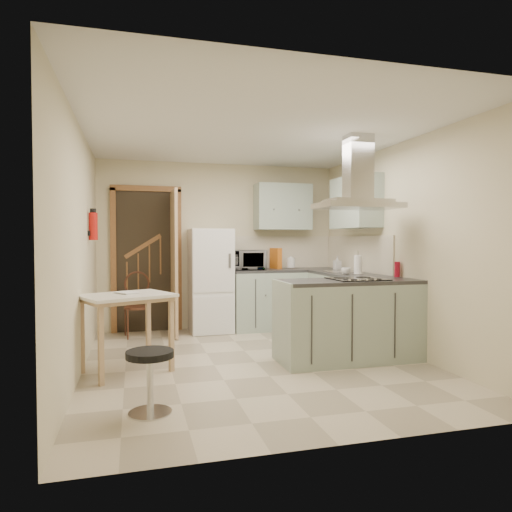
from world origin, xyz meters
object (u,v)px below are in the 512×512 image
object	(u,v)px
microwave	(248,260)
drop_leaf_table	(127,333)
extractor_hood	(358,206)
bentwood_chair	(137,307)
stool	(150,382)
peninsula	(349,320)
fridge	(211,280)

from	to	relation	value
microwave	drop_leaf_table	bearing A→B (deg)	-129.67
extractor_hood	bentwood_chair	distance (m)	3.30
stool	microwave	size ratio (longest dim) A/B	0.94
bentwood_chair	stool	bearing A→B (deg)	-95.95
peninsula	bentwood_chair	size ratio (longest dim) A/B	1.90
bentwood_chair	microwave	world-z (taller)	microwave
bentwood_chair	stool	xyz separation A→B (m)	(0.07, -2.92, -0.16)
drop_leaf_table	microwave	size ratio (longest dim) A/B	1.61
extractor_hood	drop_leaf_table	size ratio (longest dim) A/B	1.06
stool	microwave	distance (m)	3.43
fridge	peninsula	distance (m)	2.35
stool	microwave	world-z (taller)	microwave
microwave	stool	bearing A→B (deg)	-113.06
bentwood_chair	microwave	bearing A→B (deg)	-5.49
microwave	peninsula	bearing A→B (deg)	-66.78
stool	extractor_hood	bearing A→B (deg)	24.15
extractor_hood	microwave	world-z (taller)	extractor_hood
bentwood_chair	microwave	distance (m)	1.71
peninsula	microwave	distance (m)	2.14
fridge	bentwood_chair	distance (m)	1.10
peninsula	microwave	size ratio (longest dim) A/B	2.95
extractor_hood	microwave	xyz separation A→B (m)	(-0.78, 1.94, -0.67)
drop_leaf_table	peninsula	bearing A→B (deg)	-28.31
bentwood_chair	fridge	bearing A→B (deg)	-2.41
extractor_hood	peninsula	bearing A→B (deg)	180.00
peninsula	stool	xyz separation A→B (m)	(-2.19, -1.03, -0.20)
peninsula	bentwood_chair	distance (m)	2.95
extractor_hood	drop_leaf_table	bearing A→B (deg)	176.40
peninsula	fridge	bearing A→B (deg)	121.74
fridge	microwave	bearing A→B (deg)	-3.99
bentwood_chair	extractor_hood	bearing A→B (deg)	-45.98
drop_leaf_table	bentwood_chair	bearing A→B (deg)	61.64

